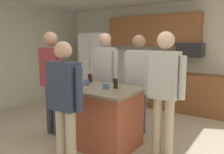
% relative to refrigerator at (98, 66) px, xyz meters
% --- Properties ---
extents(floor, '(7.04, 7.04, 0.00)m').
position_rel_refrigerator_xyz_m(floor, '(2.00, -2.38, -0.95)').
color(floor, '#B7A88E').
rests_on(floor, ground).
extents(back_wall, '(6.40, 0.10, 2.60)m').
position_rel_refrigerator_xyz_m(back_wall, '(2.00, 0.42, 0.35)').
color(back_wall, beige).
rests_on(back_wall, ground).
extents(cabinet_run_upper, '(2.40, 0.38, 0.75)m').
position_rel_refrigerator_xyz_m(cabinet_run_upper, '(1.60, 0.22, 0.98)').
color(cabinet_run_upper, brown).
extents(cabinet_run_lower, '(1.80, 0.63, 0.90)m').
position_rel_refrigerator_xyz_m(cabinet_run_lower, '(2.60, 0.10, -0.50)').
color(cabinet_run_lower, brown).
rests_on(cabinet_run_lower, ground).
extents(refrigerator, '(0.86, 0.76, 1.89)m').
position_rel_refrigerator_xyz_m(refrigerator, '(0.00, 0.00, 0.00)').
color(refrigerator, white).
rests_on(refrigerator, ground).
extents(microwave_over_range, '(0.56, 0.40, 0.32)m').
position_rel_refrigerator_xyz_m(microwave_over_range, '(2.60, 0.12, 0.50)').
color(microwave_over_range, black).
extents(kitchen_island, '(1.23, 0.91, 0.92)m').
position_rel_refrigerator_xyz_m(kitchen_island, '(1.98, -2.48, -0.48)').
color(kitchen_island, '#9E4C33').
rests_on(kitchen_island, ground).
extents(person_guest_right, '(0.57, 0.24, 1.78)m').
position_rel_refrigerator_xyz_m(person_guest_right, '(1.54, -1.76, 0.09)').
color(person_guest_right, '#383842').
rests_on(person_guest_right, ground).
extents(person_elder_center, '(0.57, 0.23, 1.75)m').
position_rel_refrigerator_xyz_m(person_elder_center, '(2.92, -2.30, 0.07)').
color(person_elder_center, tan).
rests_on(person_elder_center, ground).
extents(person_host_foreground, '(0.57, 0.22, 1.62)m').
position_rel_refrigerator_xyz_m(person_host_foreground, '(2.03, -3.28, -0.02)').
color(person_host_foreground, tan).
rests_on(person_host_foreground, ground).
extents(person_guest_by_door, '(0.57, 0.24, 1.79)m').
position_rel_refrigerator_xyz_m(person_guest_by_door, '(1.03, -2.61, 0.10)').
color(person_guest_by_door, '#383842').
rests_on(person_guest_by_door, ground).
extents(person_guest_left, '(0.57, 0.23, 1.74)m').
position_rel_refrigerator_xyz_m(person_guest_left, '(2.21, -1.70, 0.06)').
color(person_guest_left, '#383842').
rests_on(person_guest_left, ground).
extents(glass_short_whisky, '(0.07, 0.07, 0.15)m').
position_rel_refrigerator_xyz_m(glass_short_whisky, '(1.55, -2.22, 0.05)').
color(glass_short_whisky, black).
rests_on(glass_short_whisky, kitchen_island).
extents(mug_ceramic_white, '(0.13, 0.08, 0.09)m').
position_rel_refrigerator_xyz_m(mug_ceramic_white, '(2.11, -2.53, 0.02)').
color(mug_ceramic_white, '#4C6B99').
rests_on(mug_ceramic_white, kitchen_island).
extents(mug_blue_stoneware, '(0.13, 0.08, 0.10)m').
position_rel_refrigerator_xyz_m(mug_blue_stoneware, '(1.68, -2.47, 0.03)').
color(mug_blue_stoneware, '#4C6B99').
rests_on(mug_blue_stoneware, kitchen_island).
extents(tumbler_amber, '(0.06, 0.06, 0.15)m').
position_rel_refrigerator_xyz_m(tumbler_amber, '(2.20, -2.40, 0.05)').
color(tumbler_amber, black).
rests_on(tumbler_amber, kitchen_island).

